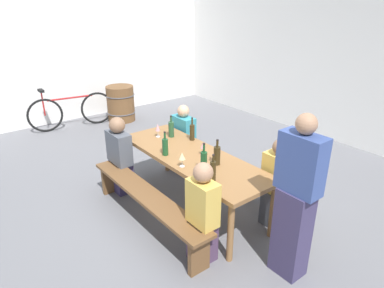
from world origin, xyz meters
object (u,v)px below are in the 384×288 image
at_px(bench_near, 146,200).
at_px(standing_host, 296,203).
at_px(seated_guest_near_1, 203,215).
at_px(wine_barrel, 121,103).
at_px(wine_glass_2, 182,156).
at_px(seated_guest_far_0, 184,141).
at_px(wine_bottle_5, 171,129).
at_px(wine_glass_1, 203,146).
at_px(wine_glass_0, 158,128).
at_px(seated_guest_far_1, 277,186).
at_px(wine_bottle_1, 165,146).
at_px(wine_bottle_4, 213,171).
at_px(parked_bicycle_0, 71,111).
at_px(wine_bottle_3, 192,132).
at_px(bench_far, 230,167).
at_px(seated_guest_near_0, 120,157).
at_px(tasting_table, 192,160).
at_px(wine_bottle_0, 217,155).
at_px(wine_bottle_2, 204,162).

distance_m(bench_near, standing_host, 1.76).
distance_m(seated_guest_near_1, wine_barrel, 4.86).
bearing_deg(wine_glass_2, seated_guest_far_0, 142.59).
height_order(wine_bottle_5, wine_glass_1, wine_bottle_5).
bearing_deg(wine_glass_0, wine_barrel, 162.97).
height_order(bench_near, seated_guest_far_1, seated_guest_far_1).
height_order(wine_bottle_1, wine_glass_0, wine_bottle_1).
relative_size(bench_near, wine_bottle_4, 6.93).
bearing_deg(parked_bicycle_0, standing_host, -79.19).
bearing_deg(wine_bottle_3, wine_glass_2, -46.20).
xyz_separation_m(bench_far, seated_guest_far_1, (0.93, -0.15, 0.17)).
relative_size(wine_bottle_4, seated_guest_near_0, 0.28).
height_order(bench_far, wine_bottle_4, wine_bottle_4).
distance_m(wine_glass_2, seated_guest_far_1, 1.17).
bearing_deg(wine_bottle_4, standing_host, 16.81).
distance_m(wine_bottle_1, wine_glass_1, 0.47).
bearing_deg(standing_host, tasting_table, 0.94).
bearing_deg(seated_guest_far_1, seated_guest_near_0, -59.97).
xyz_separation_m(tasting_table, wine_bottle_0, (0.39, 0.07, 0.19)).
bearing_deg(standing_host, wine_glass_0, 0.58).
height_order(wine_bottle_1, wine_bottle_5, wine_bottle_5).
height_order(wine_bottle_5, seated_guest_near_1, seated_guest_near_1).
bearing_deg(tasting_table, wine_barrel, 166.34).
relative_size(wine_bottle_2, wine_bottle_3, 1.08).
height_order(wine_bottle_5, parked_bicycle_0, wine_bottle_5).
xyz_separation_m(wine_bottle_0, parked_bicycle_0, (-4.37, -0.20, -0.50)).
bearing_deg(parked_bicycle_0, wine_bottle_4, -82.12).
bearing_deg(wine_bottle_5, seated_guest_near_0, -111.50).
bearing_deg(bench_far, wine_bottle_5, -141.21).
bearing_deg(bench_near, seated_guest_near_1, 9.85).
bearing_deg(wine_glass_0, wine_bottle_2, -8.52).
bearing_deg(seated_guest_near_1, wine_glass_1, 50.26).
bearing_deg(standing_host, seated_guest_far_0, -11.91).
height_order(wine_bottle_2, wine_glass_2, wine_bottle_2).
xyz_separation_m(wine_glass_0, wine_glass_2, (0.97, -0.29, -0.00)).
bearing_deg(wine_bottle_1, wine_barrel, 161.68).
xyz_separation_m(bench_far, wine_bottle_2, (0.45, -0.87, 0.52)).
height_order(wine_barrel, parked_bicycle_0, parked_bicycle_0).
height_order(wine_bottle_5, seated_guest_far_0, seated_guest_far_0).
bearing_deg(wine_bottle_0, tasting_table, -170.07).
xyz_separation_m(wine_glass_0, wine_barrel, (-2.99, 0.91, -0.49)).
distance_m(wine_glass_2, parked_bicycle_0, 4.20).
bearing_deg(standing_host, wine_glass_1, -3.38).
bearing_deg(wine_bottle_4, wine_barrel, 165.41).
height_order(standing_host, parked_bicycle_0, standing_host).
xyz_separation_m(wine_bottle_4, wine_glass_0, (-1.45, 0.24, 0.01)).
height_order(seated_guest_near_0, seated_guest_near_1, seated_guest_near_1).
bearing_deg(parked_bicycle_0, tasting_table, -78.90).
distance_m(bench_far, seated_guest_near_1, 1.52).
distance_m(wine_bottle_0, standing_host, 1.15).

